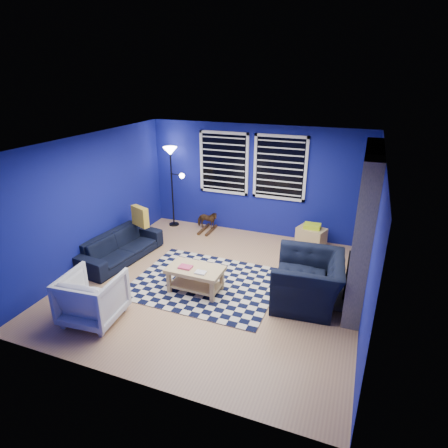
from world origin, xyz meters
name	(u,v)px	position (x,y,z in m)	size (l,w,h in m)	color
floor	(214,283)	(0.00, 0.00, 0.00)	(5.00, 5.00, 0.00)	tan
ceiling	(212,143)	(0.00, 0.00, 2.50)	(5.00, 5.00, 0.00)	white
wall_back	(255,181)	(0.00, 2.50, 1.25)	(5.00, 5.00, 0.00)	navy
wall_left	(91,201)	(-2.50, 0.00, 1.25)	(5.00, 5.00, 0.00)	navy
wall_right	(372,241)	(2.50, 0.00, 1.25)	(5.00, 5.00, 0.00)	navy
fireplace	(362,230)	(2.36, 0.50, 1.20)	(0.65, 2.00, 2.50)	gray
window_left	(224,163)	(-0.75, 2.46, 1.60)	(1.17, 0.06, 1.42)	black
window_right	(280,168)	(0.55, 2.46, 1.60)	(1.17, 0.06, 1.42)	black
tv	(371,192)	(2.45, 2.00, 1.40)	(0.07, 1.00, 0.58)	black
rug	(206,283)	(-0.14, -0.07, 0.01)	(2.50, 2.00, 0.02)	black
sofa	(120,247)	(-2.10, 0.18, 0.27)	(0.73, 1.87, 0.55)	black
armchair_big	(308,280)	(1.65, 0.01, 0.40)	(1.07, 1.23, 0.80)	black
armchair_bent	(93,297)	(-1.31, -1.62, 0.38)	(0.82, 0.84, 0.77)	gray
rocking_horse	(207,220)	(-1.05, 2.14, 0.28)	(0.51, 0.23, 0.43)	#432515
coffee_table	(195,275)	(-0.19, -0.36, 0.33)	(0.96, 0.56, 0.47)	tan
cabinet	(311,238)	(1.40, 2.05, 0.25)	(0.66, 0.54, 0.56)	tan
floor_lamp	(171,162)	(-1.95, 2.20, 1.58)	(0.52, 0.32, 1.93)	black
throw_pillow	(140,216)	(-1.95, 0.74, 0.75)	(0.44, 0.13, 0.41)	gold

